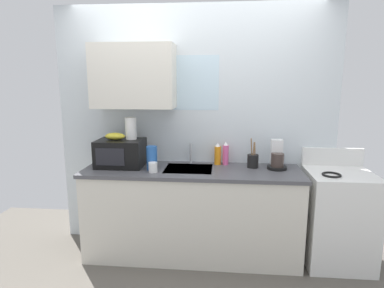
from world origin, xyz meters
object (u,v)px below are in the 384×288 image
mug_white (153,167)px  stove_range (337,217)px  dish_soap_bottle_orange (218,154)px  cereal_canister (152,158)px  paper_towel_roll (131,128)px  utensil_crock (253,161)px  microwave (121,153)px  dish_soap_bottle_pink (226,154)px  coffee_maker (277,158)px  banana_bunch (115,136)px

mug_white → stove_range: bearing=4.7°
dish_soap_bottle_orange → cereal_canister: (-0.63, -0.26, 0.01)m
paper_towel_roll → utensil_crock: bearing=0.9°
microwave → paper_towel_roll: size_ratio=2.09×
dish_soap_bottle_orange → dish_soap_bottle_pink: 0.08m
dish_soap_bottle_orange → microwave: bearing=-170.5°
mug_white → coffee_maker: bearing=11.9°
paper_towel_roll → banana_bunch: bearing=-161.6°
microwave → dish_soap_bottle_pink: bearing=8.6°
dish_soap_bottle_orange → utensil_crock: size_ratio=0.76×
stove_range → paper_towel_roll: (-2.03, 0.10, 0.82)m
coffee_maker → utensil_crock: 0.23m
coffee_maker → mug_white: coffee_maker is taller
coffee_maker → microwave: bearing=-177.8°
banana_bunch → mug_white: banana_bunch is taller
stove_range → dish_soap_bottle_pink: (-1.08, 0.20, 0.55)m
paper_towel_roll → cereal_canister: 0.39m
coffee_maker → dish_soap_bottle_orange: bearing=170.0°
paper_towel_roll → dish_soap_bottle_orange: bearing=7.3°
microwave → dish_soap_bottle_pink: microwave is taller
microwave → utensil_crock: bearing=3.1°
mug_white → dish_soap_bottle_pink: bearing=27.1°
coffee_maker → utensil_crock: utensil_crock is taller
banana_bunch → coffee_maker: bearing=2.1°
coffee_maker → cereal_canister: (-1.21, -0.16, 0.01)m
dish_soap_bottle_orange → paper_towel_roll: bearing=-172.7°
dish_soap_bottle_orange → dish_soap_bottle_pink: bearing=-1.7°
cereal_canister → mug_white: (0.03, -0.09, -0.07)m
coffee_maker → dish_soap_bottle_orange: (-0.58, 0.10, 0.00)m
stove_range → mug_white: stove_range is taller
dish_soap_bottle_pink → cereal_canister: bearing=-160.0°
dish_soap_bottle_pink → mug_white: (-0.68, -0.35, -0.06)m
cereal_canister → microwave: bearing=163.9°
coffee_maker → dish_soap_bottle_pink: (-0.50, 0.10, 0.01)m
banana_bunch → microwave: bearing=-1.8°
cereal_canister → banana_bunch: bearing=165.6°
banana_bunch → mug_white: (0.42, -0.19, -0.26)m
coffee_maker → mug_white: 1.21m
microwave → dish_soap_bottle_orange: 0.98m
coffee_maker → dish_soap_bottle_orange: coffee_maker is taller
paper_towel_roll → cereal_canister: (0.24, -0.15, -0.26)m
coffee_maker → cereal_canister: 1.22m
stove_range → cereal_canister: (-1.79, -0.05, 0.56)m
cereal_canister → utensil_crock: (0.98, 0.17, -0.04)m
paper_towel_roll → utensil_crock: size_ratio=0.74×
cereal_canister → paper_towel_roll: bearing=148.0°
microwave → paper_towel_roll: (0.10, 0.05, 0.24)m
paper_towel_roll → coffee_maker: paper_towel_roll is taller
mug_white → cereal_canister: bearing=107.9°
stove_range → utensil_crock: bearing=171.8°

